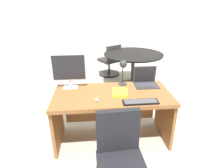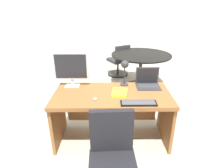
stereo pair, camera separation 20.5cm
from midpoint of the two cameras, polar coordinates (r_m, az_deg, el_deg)
ground at (r=4.15m, az=1.24°, el=-2.93°), size 12.00×12.00×0.00m
back_wall at (r=5.80m, az=0.74°, el=18.96°), size 10.00×0.10×2.80m
desk at (r=2.61m, az=2.26°, el=-6.37°), size 1.54×0.76×0.73m
monitor at (r=2.65m, az=-10.16°, el=4.98°), size 0.48×0.16×0.49m
laptop at (r=2.77m, az=12.81°, el=1.13°), size 0.33×0.27×0.26m
keyboard at (r=2.26m, az=10.64°, el=-5.76°), size 0.43×0.13×0.02m
mouse at (r=2.31m, az=-2.64°, el=-4.58°), size 0.04×0.07×0.03m
desk_lamp at (r=2.64m, az=6.10°, el=4.94°), size 0.12×0.14×0.38m
book at (r=2.48m, az=4.71°, el=-2.64°), size 0.23×0.27×0.03m
office_chair at (r=2.03m, az=3.31°, el=-23.58°), size 0.56×0.56×0.89m
meeting_table at (r=4.37m, az=10.04°, el=6.50°), size 1.33×1.33×0.79m
meeting_chair_near at (r=5.11m, az=3.28°, el=6.35°), size 0.63×0.64×0.84m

